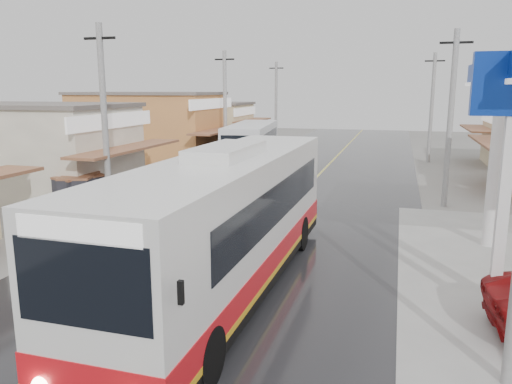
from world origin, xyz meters
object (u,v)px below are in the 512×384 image
(coach_bus, at_px, (229,222))
(tricycle_far, at_px, (79,191))
(tricycle_near, at_px, (79,191))
(second_bus, at_px, (252,145))
(cyclist, at_px, (74,241))

(coach_bus, xyz_separation_m, tricycle_far, (-9.33, 6.56, -0.97))
(tricycle_near, xyz_separation_m, tricycle_far, (-0.05, 0.06, -0.03))
(second_bus, height_order, tricycle_near, second_bus)
(tricycle_near, bearing_deg, second_bus, 55.65)
(coach_bus, distance_m, second_bus, 20.81)
(tricycle_near, height_order, tricycle_far, tricycle_near)
(tricycle_far, bearing_deg, second_bus, 93.02)
(coach_bus, height_order, cyclist, coach_bus)
(cyclist, height_order, tricycle_near, cyclist)
(cyclist, distance_m, tricycle_near, 6.95)
(tricycle_far, bearing_deg, tricycle_near, -32.05)
(coach_bus, xyz_separation_m, tricycle_near, (-9.28, 6.51, -0.94))
(second_bus, relative_size, cyclist, 4.57)
(coach_bus, bearing_deg, tricycle_far, 145.69)
(second_bus, height_order, tricycle_far, second_bus)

